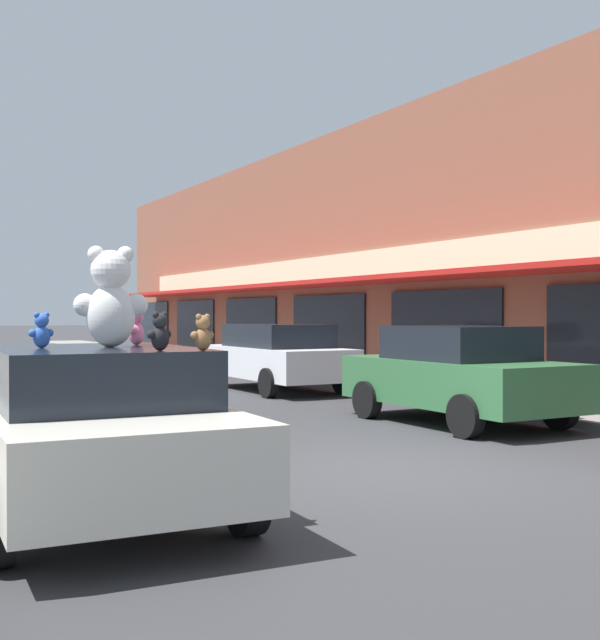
{
  "coord_description": "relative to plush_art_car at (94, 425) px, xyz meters",
  "views": [
    {
      "loc": [
        -5.23,
        -7.55,
        1.79
      ],
      "look_at": [
        -0.29,
        1.47,
        1.73
      ],
      "focal_mm": 45.0,
      "sensor_mm": 36.0,
      "label": 1
    }
  ],
  "objects": [
    {
      "name": "ground_plane",
      "position": [
        3.38,
        0.29,
        -0.79
      ],
      "size": [
        260.0,
        260.0,
        0.0
      ],
      "primitive_type": "plane",
      "color": "#333335"
    },
    {
      "name": "storefront_row",
      "position": [
        18.35,
        13.84,
        2.87
      ],
      "size": [
        17.14,
        38.85,
        7.34
      ],
      "color": "brown",
      "rests_on": "ground_plane"
    },
    {
      "name": "plush_art_car",
      "position": [
        0.0,
        0.0,
        0.0
      ],
      "size": [
        2.25,
        4.28,
        1.5
      ],
      "rotation": [
        0.0,
        0.0,
        -0.05
      ],
      "color": "beige",
      "rests_on": "ground_plane"
    },
    {
      "name": "teddy_bear_giant",
      "position": [
        0.17,
        0.05,
        1.15
      ],
      "size": [
        0.71,
        0.48,
        0.93
      ],
      "rotation": [
        0.0,
        0.0,
        2.87
      ],
      "color": "white",
      "rests_on": "plush_art_car"
    },
    {
      "name": "teddy_bear_red",
      "position": [
        0.33,
        0.7,
        0.84
      ],
      "size": [
        0.16,
        0.21,
        0.28
      ],
      "rotation": [
        0.0,
        0.0,
        4.25
      ],
      "color": "red",
      "rests_on": "plush_art_car"
    },
    {
      "name": "teddy_bear_black",
      "position": [
        0.31,
        -0.91,
        0.86
      ],
      "size": [
        0.25,
        0.18,
        0.33
      ],
      "rotation": [
        0.0,
        0.0,
        3.49
      ],
      "color": "black",
      "rests_on": "plush_art_car"
    },
    {
      "name": "teddy_bear_blue",
      "position": [
        -0.44,
        0.13,
        0.86
      ],
      "size": [
        0.25,
        0.17,
        0.32
      ],
      "rotation": [
        0.0,
        0.0,
        3.41
      ],
      "color": "blue",
      "rests_on": "plush_art_car"
    },
    {
      "name": "teddy_bear_brown",
      "position": [
        0.64,
        -1.03,
        0.85
      ],
      "size": [
        0.23,
        0.15,
        0.31
      ],
      "rotation": [
        0.0,
        0.0,
        3.38
      ],
      "color": "olive",
      "rests_on": "plush_art_car"
    },
    {
      "name": "teddy_bear_pink",
      "position": [
        0.53,
        0.46,
        0.88
      ],
      "size": [
        0.22,
        0.26,
        0.36
      ],
      "rotation": [
        0.0,
        0.0,
        4.13
      ],
      "color": "pink",
      "rests_on": "plush_art_car"
    },
    {
      "name": "parked_car_far_center",
      "position": [
        6.76,
        3.03,
        0.04
      ],
      "size": [
        2.09,
        4.15,
        1.61
      ],
      "color": "#336B3D",
      "rests_on": "ground_plane"
    },
    {
      "name": "parked_car_far_right",
      "position": [
        6.76,
        9.56,
        0.04
      ],
      "size": [
        2.07,
        4.51,
        1.57
      ],
      "color": "silver",
      "rests_on": "ground_plane"
    }
  ]
}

